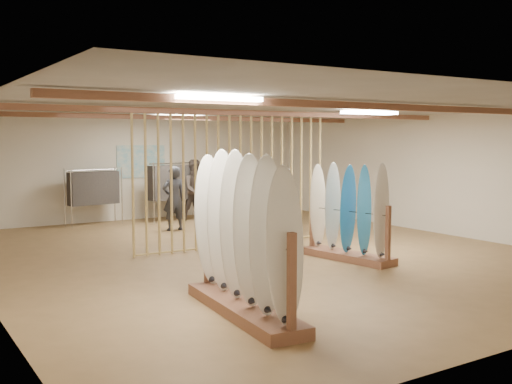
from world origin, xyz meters
TOP-DOWN VIEW (x-y plane):
  - floor at (0.00, 0.00)m, footprint 12.00×12.00m
  - ceiling at (0.00, 0.00)m, footprint 12.00×12.00m
  - wall_back at (0.00, 6.00)m, footprint 12.00×0.00m
  - wall_right at (5.00, 0.00)m, footprint 0.00×12.00m
  - ceiling_slats at (0.00, 0.00)m, footprint 9.50×6.12m
  - light_panels at (0.00, 0.00)m, footprint 1.20×0.35m
  - bamboo_partition at (0.00, 0.80)m, footprint 4.45×0.05m
  - poster at (0.00, 5.98)m, footprint 1.40×0.03m
  - rack_left at (-2.33, -3.39)m, footprint 0.81×2.57m
  - rack_right at (1.09, -1.45)m, footprint 0.79×1.95m
  - clothing_rack_a at (-1.53, 5.40)m, footprint 1.38×0.54m
  - clothing_rack_b at (0.56, 5.04)m, footprint 1.51×0.57m
  - shopper_a at (-0.13, 3.53)m, footprint 0.68×0.48m
  - shopper_b at (1.12, 4.83)m, footprint 0.94×0.74m

SIDE VIEW (x-z plane):
  - floor at x=0.00m, z-range 0.00..0.00m
  - rack_right at x=1.09m, z-range -0.29..1.52m
  - rack_left at x=-2.33m, z-range -0.32..1.72m
  - shopper_a at x=-0.13m, z-range 0.00..1.78m
  - shopper_b at x=1.12m, z-range 0.00..1.89m
  - clothing_rack_a at x=-1.53m, z-range 0.22..1.71m
  - clothing_rack_b at x=0.56m, z-range 0.24..1.87m
  - bamboo_partition at x=0.00m, z-range 0.01..2.79m
  - wall_back at x=0.00m, z-range -4.60..7.40m
  - wall_right at x=5.00m, z-range -4.60..7.40m
  - poster at x=0.00m, z-range 1.15..2.05m
  - ceiling_slats at x=0.00m, z-range 2.67..2.77m
  - light_panels at x=0.00m, z-range 2.71..2.77m
  - ceiling at x=0.00m, z-range 2.80..2.80m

